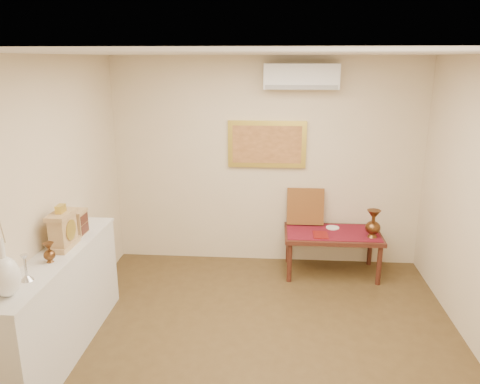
# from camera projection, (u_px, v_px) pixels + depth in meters

# --- Properties ---
(floor) EXTENTS (4.50, 4.50, 0.00)m
(floor) POSITION_uv_depth(u_px,v_px,m) (259.00, 359.00, 4.29)
(floor) COLOR brown
(floor) RESTS_ON ground
(ceiling) EXTENTS (4.50, 4.50, 0.00)m
(ceiling) POSITION_uv_depth(u_px,v_px,m) (263.00, 53.00, 3.55)
(ceiling) COLOR silver
(ceiling) RESTS_ON ground
(wall_back) EXTENTS (4.00, 0.02, 2.70)m
(wall_back) POSITION_uv_depth(u_px,v_px,m) (267.00, 163.00, 6.08)
(wall_back) COLOR beige
(wall_back) RESTS_ON ground
(wall_left) EXTENTS (0.02, 4.50, 2.70)m
(wall_left) POSITION_uv_depth(u_px,v_px,m) (31.00, 215.00, 4.07)
(wall_left) COLOR beige
(wall_left) RESTS_ON ground
(candlestick) EXTENTS (0.10, 0.10, 0.22)m
(candlestick) POSITION_uv_depth(u_px,v_px,m) (26.00, 268.00, 3.65)
(candlestick) COLOR silver
(candlestick) RESTS_ON display_ledge
(brass_urn_small) EXTENTS (0.10, 0.10, 0.23)m
(brass_urn_small) POSITION_uv_depth(u_px,v_px,m) (49.00, 250.00, 3.98)
(brass_urn_small) COLOR brown
(brass_urn_small) RESTS_ON display_ledge
(table_cloth) EXTENTS (1.14, 0.59, 0.01)m
(table_cloth) POSITION_uv_depth(u_px,v_px,m) (333.00, 232.00, 5.88)
(table_cloth) COLOR maroon
(table_cloth) RESTS_ON low_table
(brass_urn_tall) EXTENTS (0.19, 0.19, 0.42)m
(brass_urn_tall) POSITION_uv_depth(u_px,v_px,m) (373.00, 221.00, 5.66)
(brass_urn_tall) COLOR brown
(brass_urn_tall) RESTS_ON table_cloth
(plate) EXTENTS (0.17, 0.17, 0.01)m
(plate) POSITION_uv_depth(u_px,v_px,m) (333.00, 228.00, 6.01)
(plate) COLOR white
(plate) RESTS_ON table_cloth
(menu) EXTENTS (0.18, 0.25, 0.01)m
(menu) POSITION_uv_depth(u_px,v_px,m) (321.00, 235.00, 5.76)
(menu) COLOR maroon
(menu) RESTS_ON table_cloth
(cushion) EXTENTS (0.48, 0.20, 0.49)m
(cushion) POSITION_uv_depth(u_px,v_px,m) (305.00, 206.00, 6.11)
(cushion) COLOR #5A1D12
(cushion) RESTS_ON table_cloth
(display_ledge) EXTENTS (0.37, 2.02, 0.98)m
(display_ledge) POSITION_uv_depth(u_px,v_px,m) (61.00, 304.00, 4.29)
(display_ledge) COLOR silver
(display_ledge) RESTS_ON floor
(mantel_clock) EXTENTS (0.17, 0.36, 0.41)m
(mantel_clock) POSITION_uv_depth(u_px,v_px,m) (63.00, 230.00, 4.27)
(mantel_clock) COLOR tan
(mantel_clock) RESTS_ON display_ledge
(wooden_chest) EXTENTS (0.16, 0.21, 0.24)m
(wooden_chest) POSITION_uv_depth(u_px,v_px,m) (77.00, 222.00, 4.62)
(wooden_chest) COLOR tan
(wooden_chest) RESTS_ON display_ledge
(low_table) EXTENTS (1.20, 0.70, 0.55)m
(low_table) POSITION_uv_depth(u_px,v_px,m) (332.00, 237.00, 5.90)
(low_table) COLOR #491F15
(low_table) RESTS_ON floor
(painting) EXTENTS (1.00, 0.06, 0.60)m
(painting) POSITION_uv_depth(u_px,v_px,m) (267.00, 144.00, 5.98)
(painting) COLOR gold
(painting) RESTS_ON wall_back
(ac_unit) EXTENTS (0.90, 0.25, 0.30)m
(ac_unit) POSITION_uv_depth(u_px,v_px,m) (301.00, 77.00, 5.62)
(ac_unit) COLOR silver
(ac_unit) RESTS_ON wall_back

